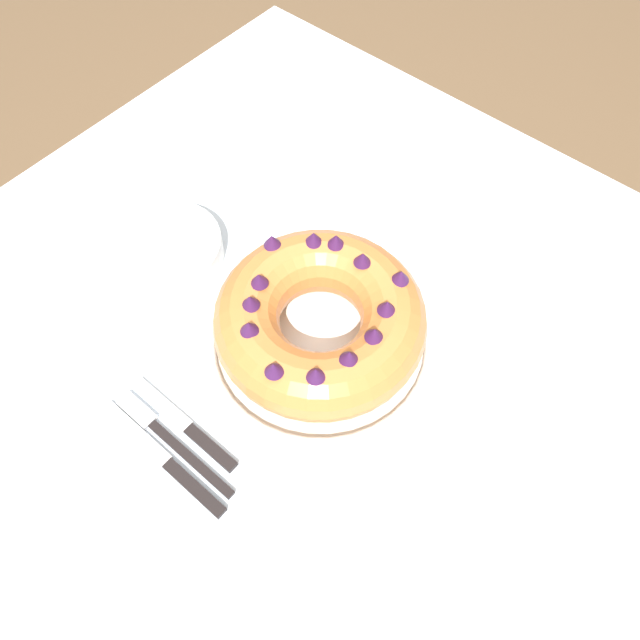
# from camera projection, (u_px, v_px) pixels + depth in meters

# --- Properties ---
(ground_plane) EXTENTS (8.00, 8.00, 0.00)m
(ground_plane) POSITION_uv_depth(u_px,v_px,m) (320.00, 483.00, 1.56)
(ground_plane) COLOR brown
(dining_table) EXTENTS (1.11, 1.20, 0.75)m
(dining_table) POSITION_uv_depth(u_px,v_px,m) (320.00, 359.00, 0.99)
(dining_table) COLOR silver
(dining_table) RESTS_ON ground_plane
(serving_dish) EXTENTS (0.32, 0.32, 0.03)m
(serving_dish) POSITION_uv_depth(u_px,v_px,m) (320.00, 341.00, 0.89)
(serving_dish) COLOR white
(serving_dish) RESTS_ON dining_table
(bundt_cake) EXTENTS (0.29, 0.29, 0.11)m
(bundt_cake) POSITION_uv_depth(u_px,v_px,m) (320.00, 320.00, 0.84)
(bundt_cake) COLOR #C67538
(bundt_cake) RESTS_ON serving_dish
(fork) EXTENTS (0.02, 0.21, 0.01)m
(fork) POSITION_uv_depth(u_px,v_px,m) (166.00, 437.00, 0.82)
(fork) COLOR black
(fork) RESTS_ON dining_table
(serving_knife) EXTENTS (0.02, 0.22, 0.01)m
(serving_knife) POSITION_uv_depth(u_px,v_px,m) (169.00, 465.00, 0.80)
(serving_knife) COLOR black
(serving_knife) RESTS_ON dining_table
(cake_knife) EXTENTS (0.02, 0.19, 0.01)m
(cake_knife) POSITION_uv_depth(u_px,v_px,m) (190.00, 430.00, 0.83)
(cake_knife) COLOR black
(cake_knife) RESTS_ON dining_table
(side_bowl) EXTENTS (0.17, 0.17, 0.04)m
(side_bowl) POSITION_uv_depth(u_px,v_px,m) (169.00, 250.00, 0.97)
(side_bowl) COLOR white
(side_bowl) RESTS_ON dining_table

